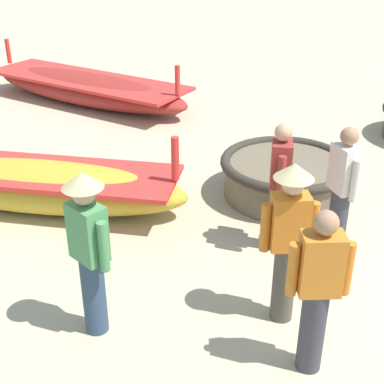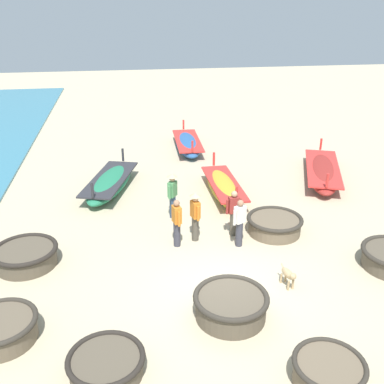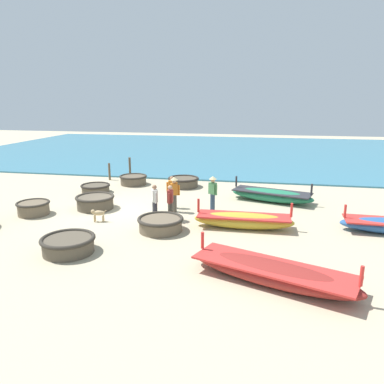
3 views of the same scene
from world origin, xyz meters
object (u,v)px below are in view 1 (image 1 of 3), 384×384
Objects in this scene: fisherman_standing_right at (89,245)px; fisherman_hauling at (279,185)px; coracle_center at (286,175)px; fisherman_by_coracle at (317,290)px; long_boat_red_hull at (40,185)px; fisherman_crouching at (288,235)px; long_boat_ochre_hull at (87,88)px; fisherman_standing_left at (342,189)px.

fisherman_hauling is (1.80, -1.59, -0.12)m from fisherman_standing_right.
coracle_center is 1.18× the size of fisherman_by_coracle.
coracle_center is at bearing -73.05° from long_boat_red_hull.
coracle_center is 1.11× the size of fisherman_crouching.
long_boat_red_hull is at bearing 82.87° from fisherman_hauling.
fisherman_crouching is 1.06× the size of fisherman_hauling.
fisherman_crouching reaches higher than fisherman_hauling.
fisherman_hauling is (1.28, 0.14, -0.12)m from fisherman_crouching.
fisherman_by_coracle is (-0.10, -2.00, -0.12)m from fisherman_standing_right.
fisherman_hauling reaches higher than long_boat_ochre_hull.
long_boat_ochre_hull is 3.31× the size of fisherman_standing_left.
long_boat_ochre_hull is at bearing 50.43° from coracle_center.
fisherman_standing_right reaches higher than fisherman_by_coracle.
fisherman_hauling is 1.00× the size of fisherman_by_coracle.
long_boat_red_hull is at bearing -166.51° from long_boat_ochre_hull.
long_boat_ochre_hull is at bearing 21.67° from fisherman_standing_right.
long_boat_red_hull is 3.77m from fisherman_crouching.
fisherman_hauling is at bearing 177.67° from coracle_center.
long_boat_ochre_hull is 3.11× the size of fisherman_crouching.
long_boat_ochre_hull is at bearing 34.30° from fisherman_by_coracle.
fisherman_hauling is at bearing -139.26° from long_boat_ochre_hull.
fisherman_standing_right is (-3.18, 1.65, 0.64)m from coracle_center.
long_boat_red_hull is 2.45× the size of fisherman_crouching.
fisherman_crouching is 1.06× the size of fisherman_by_coracle.
fisherman_standing_left is at bearing -88.33° from fisherman_hauling.
fisherman_crouching is at bearing 156.67° from fisherman_standing_left.
fisherman_by_coracle is at bearing -174.00° from coracle_center.
fisherman_crouching is (-1.67, -3.32, 0.62)m from long_boat_red_hull.
long_boat_ochre_hull is 7.68m from fisherman_crouching.
fisherman_standing_left reaches higher than long_boat_ochre_hull.
fisherman_by_coracle reaches higher than long_boat_red_hull.
fisherman_by_coracle is at bearing -156.77° from fisherman_crouching.
fisherman_standing_right is at bearing 138.42° from fisherman_hauling.
fisherman_standing_left and fisherman_by_coracle have the same top height.
fisherman_standing_right is at bearing 128.45° from fisherman_standing_left.
fisherman_standing_right reaches higher than long_boat_ochre_hull.
fisherman_hauling reaches higher than long_boat_red_hull.
fisherman_standing_right reaches higher than fisherman_standing_left.
fisherman_standing_left is (1.30, -0.56, -0.12)m from fisherman_crouching.
fisherman_crouching is at bearing -178.30° from coracle_center.
fisherman_hauling is at bearing -97.13° from long_boat_red_hull.
fisherman_crouching reaches higher than fisherman_by_coracle.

